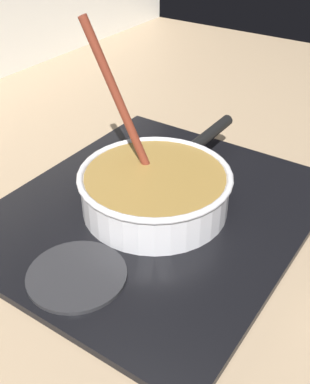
# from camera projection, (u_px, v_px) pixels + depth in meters

# --- Properties ---
(ground) EXTENTS (2.40, 1.60, 0.04)m
(ground) POSITION_uv_depth(u_px,v_px,m) (150.00, 273.00, 0.72)
(ground) COLOR #9E8466
(hob_plate) EXTENTS (0.56, 0.48, 0.01)m
(hob_plate) POSITION_uv_depth(u_px,v_px,m) (155.00, 211.00, 0.81)
(hob_plate) COLOR black
(hob_plate) RESTS_ON ground
(burner_ring) EXTENTS (0.20, 0.20, 0.01)m
(burner_ring) POSITION_uv_depth(u_px,v_px,m) (155.00, 206.00, 0.80)
(burner_ring) COLOR #592D0C
(burner_ring) RESTS_ON hob_plate
(spare_burner) EXTENTS (0.14, 0.14, 0.01)m
(spare_burner) POSITION_uv_depth(u_px,v_px,m) (77.00, 275.00, 0.67)
(spare_burner) COLOR #262628
(spare_burner) RESTS_ON hob_plate
(cooking_pan) EXTENTS (0.39, 0.25, 0.31)m
(cooking_pan) POSITION_uv_depth(u_px,v_px,m) (155.00, 189.00, 0.78)
(cooking_pan) COLOR silver
(cooking_pan) RESTS_ON hob_plate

